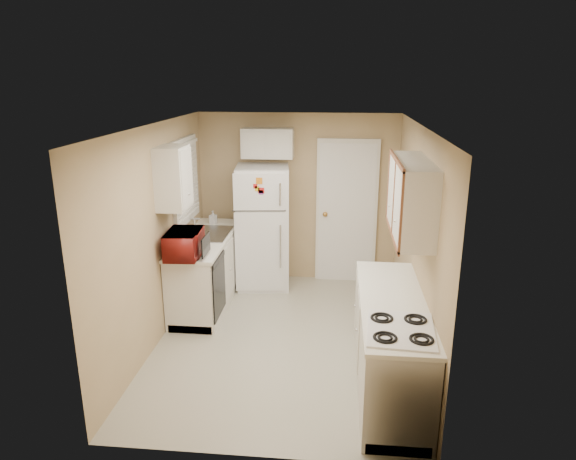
{
  "coord_description": "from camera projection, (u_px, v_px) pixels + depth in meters",
  "views": [
    {
      "loc": [
        0.56,
        -5.22,
        2.89
      ],
      "look_at": [
        0.0,
        0.5,
        1.15
      ],
      "focal_mm": 32.0,
      "sensor_mm": 36.0,
      "label": 1
    }
  ],
  "objects": [
    {
      "name": "left_counter",
      "position": [
        207.0,
        270.0,
        6.69
      ],
      "size": [
        0.6,
        1.8,
        0.9
      ],
      "primitive_type": "cube",
      "color": "silver",
      "rests_on": "floor"
    },
    {
      "name": "upper_cabinet_left",
      "position": [
        173.0,
        178.0,
        5.66
      ],
      "size": [
        0.3,
        0.45,
        0.7
      ],
      "primitive_type": "cube",
      "color": "silver",
      "rests_on": "wall_left"
    },
    {
      "name": "sink",
      "position": [
        209.0,
        237.0,
        6.71
      ],
      "size": [
        0.54,
        0.74,
        0.16
      ],
      "primitive_type": "cube",
      "color": "gray",
      "rests_on": "left_counter"
    },
    {
      "name": "stove",
      "position": [
        397.0,
        384.0,
        4.31
      ],
      "size": [
        0.58,
        0.7,
        0.8
      ],
      "primitive_type": "cube",
      "rotation": [
        0.0,
        0.0,
        -0.08
      ],
      "color": "white",
      "rests_on": "floor"
    },
    {
      "name": "microwave",
      "position": [
        184.0,
        244.0,
        5.81
      ],
      "size": [
        0.56,
        0.34,
        0.36
      ],
      "primitive_type": "imported",
      "rotation": [
        0.0,
        0.0,
        1.63
      ],
      "color": "maroon",
      "rests_on": "left_counter"
    },
    {
      "name": "soap_bottle",
      "position": [
        213.0,
        217.0,
        7.13
      ],
      "size": [
        0.1,
        0.1,
        0.19
      ],
      "primitive_type": "imported",
      "rotation": [
        0.0,
        0.0,
        -0.27
      ],
      "color": "white",
      "rests_on": "left_counter"
    },
    {
      "name": "wall_left",
      "position": [
        157.0,
        235.0,
        5.64
      ],
      "size": [
        3.8,
        3.8,
        0.0
      ],
      "primitive_type": "plane",
      "color": "tan",
      "rests_on": "floor"
    },
    {
      "name": "interior_door",
      "position": [
        346.0,
        213.0,
        7.27
      ],
      "size": [
        0.86,
        0.06,
        2.08
      ],
      "primitive_type": "cube",
      "color": "white",
      "rests_on": "floor"
    },
    {
      "name": "upper_cabinet_right",
      "position": [
        412.0,
        198.0,
        4.74
      ],
      "size": [
        0.3,
        1.2,
        0.7
      ],
      "primitive_type": "cube",
      "color": "silver",
      "rests_on": "wall_right"
    },
    {
      "name": "refrigerator",
      "position": [
        263.0,
        227.0,
        7.15
      ],
      "size": [
        0.78,
        0.76,
        1.71
      ],
      "primitive_type": "cube",
      "rotation": [
        0.0,
        0.0,
        0.11
      ],
      "color": "white",
      "rests_on": "floor"
    },
    {
      "name": "ceiling",
      "position": [
        283.0,
        126.0,
        5.16
      ],
      "size": [
        3.8,
        3.8,
        0.0
      ],
      "primitive_type": "plane",
      "color": "white",
      "rests_on": "floor"
    },
    {
      "name": "wall_back",
      "position": [
        298.0,
        198.0,
        7.32
      ],
      "size": [
        2.8,
        2.8,
        0.0
      ],
      "primitive_type": "plane",
      "color": "tan",
      "rests_on": "floor"
    },
    {
      "name": "wall_right",
      "position": [
        416.0,
        243.0,
        5.38
      ],
      "size": [
        3.8,
        3.8,
        0.0
      ],
      "primitive_type": "plane",
      "color": "tan",
      "rests_on": "floor"
    },
    {
      "name": "window_blinds",
      "position": [
        186.0,
        181.0,
        6.52
      ],
      "size": [
        0.1,
        0.98,
        1.08
      ],
      "primitive_type": "cube",
      "color": "silver",
      "rests_on": "wall_left"
    },
    {
      "name": "dishwasher",
      "position": [
        218.0,
        286.0,
        6.08
      ],
      "size": [
        0.03,
        0.58,
        0.72
      ],
      "primitive_type": "cube",
      "color": "black",
      "rests_on": "floor"
    },
    {
      "name": "cabinet_over_fridge",
      "position": [
        268.0,
        143.0,
        6.98
      ],
      "size": [
        0.7,
        0.3,
        0.4
      ],
      "primitive_type": "cube",
      "color": "silver",
      "rests_on": "wall_back"
    },
    {
      "name": "wall_front",
      "position": [
        255.0,
        319.0,
        3.7
      ],
      "size": [
        2.8,
        2.8,
        0.0
      ],
      "primitive_type": "plane",
      "color": "tan",
      "rests_on": "floor"
    },
    {
      "name": "right_counter",
      "position": [
        390.0,
        343.0,
        4.86
      ],
      "size": [
        0.6,
        2.0,
        0.9
      ],
      "primitive_type": "cube",
      "color": "silver",
      "rests_on": "floor"
    },
    {
      "name": "floor",
      "position": [
        284.0,
        339.0,
        5.86
      ],
      "size": [
        3.8,
        3.8,
        0.0
      ],
      "primitive_type": "plane",
      "color": "beige",
      "rests_on": "ground"
    }
  ]
}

